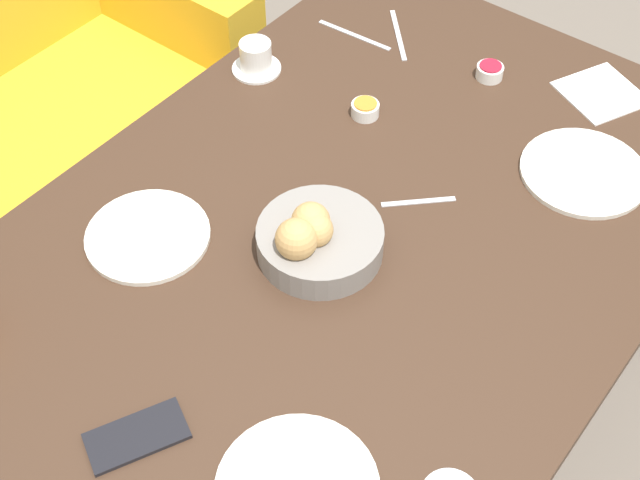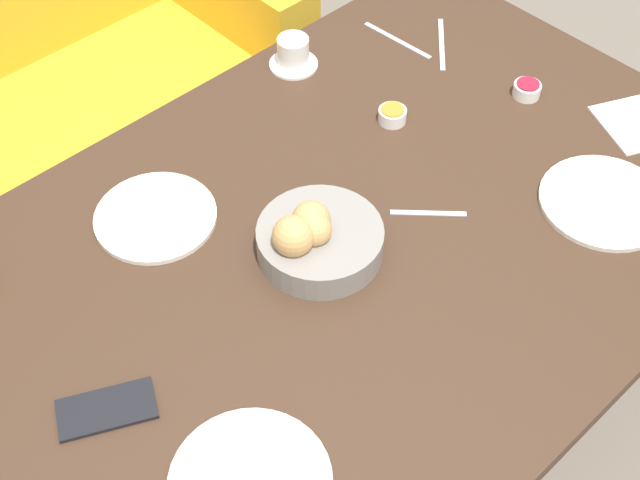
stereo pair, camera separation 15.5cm
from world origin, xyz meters
name	(u,v)px [view 2 (the right image)]	position (x,y,z in m)	size (l,w,h in m)	color
ground_plane	(344,435)	(0.00, 0.00, 0.00)	(10.00, 10.00, 0.00)	#6B6056
dining_table	(351,262)	(0.00, 0.00, 0.65)	(1.55, 1.04, 0.73)	#3D281C
couch	(15,145)	(-0.17, 1.09, 0.33)	(1.48, 0.70, 0.90)	gold
bread_basket	(316,238)	(-0.08, 0.01, 0.77)	(0.22, 0.22, 0.11)	gray
plate_near_right	(605,202)	(0.39, -0.27, 0.74)	(0.24, 0.24, 0.01)	silver
plate_far_center	(156,217)	(-0.24, 0.27, 0.74)	(0.22, 0.22, 0.01)	silver
coffee_cup	(293,54)	(0.25, 0.43, 0.76)	(0.11, 0.11, 0.07)	white
jam_bowl_berry	(527,89)	(0.54, 0.03, 0.75)	(0.06, 0.06, 0.03)	white
jam_bowl_honey	(392,115)	(0.27, 0.16, 0.75)	(0.06, 0.06, 0.03)	white
fork_silver	(442,44)	(0.54, 0.26, 0.73)	(0.14, 0.14, 0.00)	#B7B7BC
knife_silver	(397,40)	(0.48, 0.34, 0.73)	(0.02, 0.19, 0.00)	#B7B7BC
spoon_coffee	(428,213)	(0.14, -0.06, 0.73)	(0.11, 0.11, 0.00)	#B7B7BC
napkin	(640,123)	(0.63, -0.19, 0.74)	(0.20, 0.20, 0.00)	white
cell_phone	(105,408)	(-0.53, 0.00, 0.74)	(0.17, 0.13, 0.01)	black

